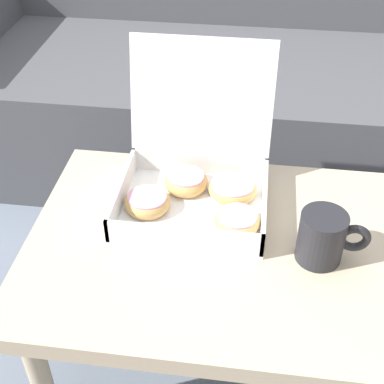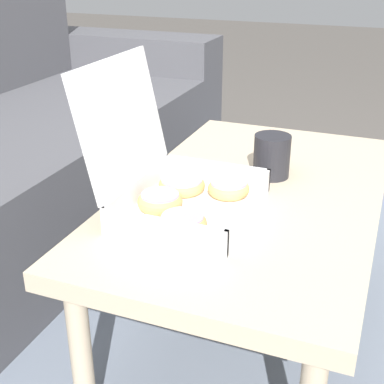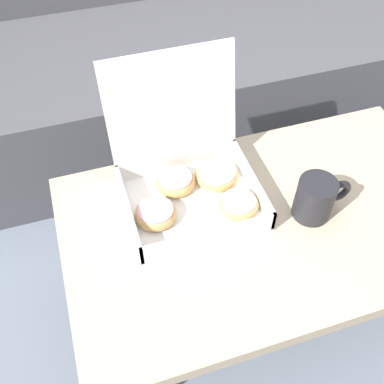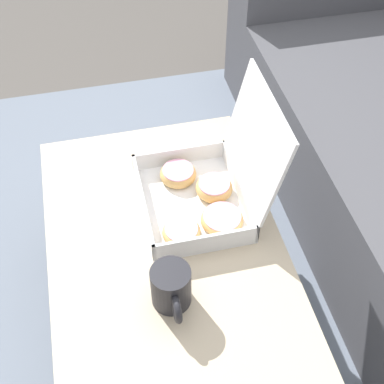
% 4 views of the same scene
% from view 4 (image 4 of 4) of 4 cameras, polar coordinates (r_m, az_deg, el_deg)
% --- Properties ---
extents(ground_plane, '(12.00, 12.00, 0.00)m').
position_cam_4_polar(ground_plane, '(1.63, 2.49, -14.38)').
color(ground_plane, '#514C47').
extents(area_rug, '(2.49, 1.90, 0.01)m').
position_cam_4_polar(area_rug, '(1.70, 12.56, -11.97)').
color(area_rug, slate).
rests_on(area_rug, ground_plane).
extents(coffee_table, '(0.97, 0.57, 0.39)m').
position_cam_4_polar(coffee_table, '(1.32, -2.33, -8.49)').
color(coffee_table, '#C6B293').
rests_on(coffee_table, ground_plane).
extents(pastry_box, '(0.31, 0.32, 0.32)m').
position_cam_4_polar(pastry_box, '(1.36, 1.62, 0.16)').
color(pastry_box, white).
rests_on(pastry_box, coffee_table).
extents(coffee_mug, '(0.14, 0.09, 0.11)m').
position_cam_4_polar(coffee_mug, '(1.18, -2.22, -10.17)').
color(coffee_mug, '#232328').
rests_on(coffee_mug, coffee_table).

